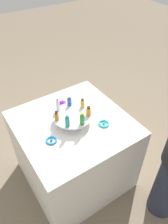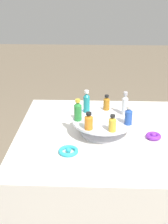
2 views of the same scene
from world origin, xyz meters
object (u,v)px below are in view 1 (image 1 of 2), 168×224
at_px(bottle_orange, 89,111).
at_px(ribbon_bow_purple, 62,103).
at_px(bottle_green, 82,119).
at_px(ribbon_bow_teal, 104,124).
at_px(bottle_blue, 69,101).
at_px(bottle_clear, 58,105).
at_px(ribbon_bow_blue, 51,140).
at_px(bottle_amber, 57,116).
at_px(bottle_teal, 67,121).
at_px(bottle_gold, 83,103).
at_px(display_stand, 72,118).

distance_m(bottle_orange, ribbon_bow_purple, 0.37).
distance_m(bottle_green, ribbon_bow_teal, 0.24).
relative_size(bottle_orange, ribbon_bow_purple, 1.12).
distance_m(bottle_blue, bottle_clear, 0.12).
xyz_separation_m(ribbon_bow_purple, ribbon_bow_blue, (0.36, -0.30, -0.00)).
xyz_separation_m(bottle_clear, ribbon_bow_blue, (0.21, -0.18, -0.14)).
bearing_deg(bottle_clear, ribbon_bow_teal, 43.77).
xyz_separation_m(bottle_amber, bottle_teal, (0.11, 0.04, 0.02)).
bearing_deg(bottle_amber, ribbon_bow_teal, 60.90).
bearing_deg(bottle_gold, ribbon_bow_teal, 20.11).
xyz_separation_m(bottle_orange, bottle_clear, (-0.19, -0.18, 0.02)).
height_order(bottle_orange, ribbon_bow_teal, bottle_orange).
bearing_deg(bottle_clear, bottle_green, 17.58).
bearing_deg(ribbon_bow_teal, bottle_teal, -104.25).
distance_m(bottle_orange, bottle_clear, 0.27).
relative_size(bottle_teal, ribbon_bow_teal, 1.32).
height_order(bottle_green, bottle_clear, bottle_clear).
distance_m(ribbon_bow_blue, ribbon_bow_teal, 0.47).
bearing_deg(bottle_gold, bottle_orange, -8.14).
bearing_deg(bottle_blue, bottle_gold, 43.29).
bearing_deg(bottle_clear, ribbon_bow_purple, 142.51).
relative_size(bottle_clear, ribbon_bow_teal, 1.36).
height_order(bottle_gold, ribbon_bow_blue, bottle_gold).
relative_size(bottle_green, ribbon_bow_blue, 1.28).
xyz_separation_m(display_stand, bottle_blue, (-0.13, 0.05, 0.08)).
height_order(bottle_teal, ribbon_bow_blue, bottle_teal).
bearing_deg(bottle_amber, display_stand, 81.86).
bearing_deg(bottle_orange, bottle_teal, -85.28).
height_order(ribbon_bow_blue, ribbon_bow_teal, ribbon_bow_teal).
xyz_separation_m(bottle_blue, bottle_teal, (0.22, -0.15, 0.01)).
height_order(bottle_clear, ribbon_bow_teal, bottle_clear).
bearing_deg(bottle_green, bottle_clear, -162.42).
height_order(bottle_gold, bottle_clear, bottle_clear).
xyz_separation_m(ribbon_bow_purple, ribbon_bow_teal, (0.44, 0.16, -0.00)).
bearing_deg(ribbon_bow_purple, bottle_green, -4.75).
xyz_separation_m(bottle_teal, ribbon_bow_blue, (0.00, -0.15, -0.13)).
bearing_deg(ribbon_bow_teal, bottle_green, -100.27).
relative_size(bottle_green, ribbon_bow_teal, 1.22).
bearing_deg(bottle_blue, bottle_orange, 17.58).
bearing_deg(bottle_teal, ribbon_bow_blue, -89.72).
bearing_deg(bottle_amber, ribbon_bow_purple, 143.92).
bearing_deg(ribbon_bow_blue, bottle_orange, 92.86).
bearing_deg(ribbon_bow_purple, bottle_blue, 1.75).
xyz_separation_m(bottle_gold, bottle_clear, (-0.08, -0.20, 0.02)).
bearing_deg(ribbon_bow_blue, display_stand, 110.47).
relative_size(bottle_green, bottle_amber, 1.34).
relative_size(display_stand, bottle_gold, 3.80).
bearing_deg(ribbon_bow_blue, ribbon_bow_teal, 80.47).
bearing_deg(bottle_clear, bottle_teal, -8.14).
relative_size(bottle_blue, ribbon_bow_purple, 1.24).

